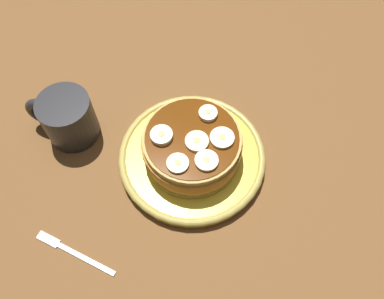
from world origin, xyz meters
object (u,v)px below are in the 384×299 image
(banana_slice_2, at_px, (208,114))
(banana_slice_3, at_px, (162,136))
(plate, at_px, (192,157))
(pancake_stack, at_px, (192,145))
(banana_slice_5, at_px, (222,138))
(coffee_mug, at_px, (68,115))
(fork, at_px, (71,251))
(banana_slice_1, at_px, (207,161))
(banana_slice_4, at_px, (178,164))
(banana_slice_0, at_px, (197,142))

(banana_slice_2, relative_size, banana_slice_3, 0.86)
(banana_slice_2, bearing_deg, plate, 74.03)
(pancake_stack, distance_m, banana_slice_5, 0.05)
(pancake_stack, bearing_deg, coffee_mug, -0.40)
(fork, bearing_deg, pancake_stack, -123.55)
(pancake_stack, bearing_deg, banana_slice_1, 131.02)
(banana_slice_5, height_order, coffee_mug, coffee_mug)
(banana_slice_4, height_order, banana_slice_5, same)
(pancake_stack, xyz_separation_m, banana_slice_3, (0.04, 0.01, 0.03))
(banana_slice_3, bearing_deg, plate, -165.45)
(banana_slice_0, xyz_separation_m, banana_slice_5, (-0.03, -0.02, -0.00))
(coffee_mug, height_order, fork, coffee_mug)
(banana_slice_5, bearing_deg, banana_slice_3, 13.20)
(pancake_stack, height_order, banana_slice_3, banana_slice_3)
(fork, bearing_deg, banana_slice_0, -127.02)
(pancake_stack, xyz_separation_m, banana_slice_5, (-0.04, -0.01, 0.03))
(pancake_stack, height_order, banana_slice_4, banana_slice_4)
(banana_slice_1, bearing_deg, coffee_mug, -8.99)
(pancake_stack, xyz_separation_m, banana_slice_4, (0.01, 0.05, 0.03))
(pancake_stack, height_order, coffee_mug, coffee_mug)
(banana_slice_5, distance_m, fork, 0.27)
(coffee_mug, bearing_deg, banana_slice_1, 171.01)
(banana_slice_1, xyz_separation_m, banana_slice_3, (0.07, -0.02, 0.00))
(pancake_stack, relative_size, banana_slice_5, 4.39)
(plate, relative_size, banana_slice_5, 6.48)
(pancake_stack, distance_m, coffee_mug, 0.21)
(banana_slice_4, height_order, fork, banana_slice_4)
(banana_slice_4, xyz_separation_m, fork, (0.12, 0.14, -0.07))
(pancake_stack, distance_m, fork, 0.23)
(pancake_stack, xyz_separation_m, banana_slice_1, (-0.03, 0.04, 0.03))
(pancake_stack, xyz_separation_m, coffee_mug, (0.21, -0.00, -0.00))
(pancake_stack, height_order, banana_slice_0, banana_slice_0)
(banana_slice_0, height_order, banana_slice_1, same)
(banana_slice_2, height_order, coffee_mug, same)
(banana_slice_0, height_order, banana_slice_3, banana_slice_3)
(plate, height_order, pancake_stack, pancake_stack)
(banana_slice_1, distance_m, coffee_mug, 0.24)
(fork, bearing_deg, banana_slice_3, -115.74)
(banana_slice_5, bearing_deg, plate, 11.83)
(banana_slice_0, distance_m, banana_slice_1, 0.03)
(pancake_stack, relative_size, banana_slice_2, 5.58)
(banana_slice_0, height_order, banana_slice_2, banana_slice_2)
(pancake_stack, bearing_deg, banana_slice_2, -108.67)
(banana_slice_4, xyz_separation_m, coffee_mug, (0.20, -0.05, -0.03))
(banana_slice_1, xyz_separation_m, banana_slice_4, (0.04, 0.01, -0.00))
(banana_slice_1, height_order, banana_slice_4, same)
(banana_slice_3, height_order, banana_slice_4, banana_slice_3)
(pancake_stack, height_order, banana_slice_5, banana_slice_5)
(plate, relative_size, pancake_stack, 1.48)
(banana_slice_0, relative_size, banana_slice_4, 1.09)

